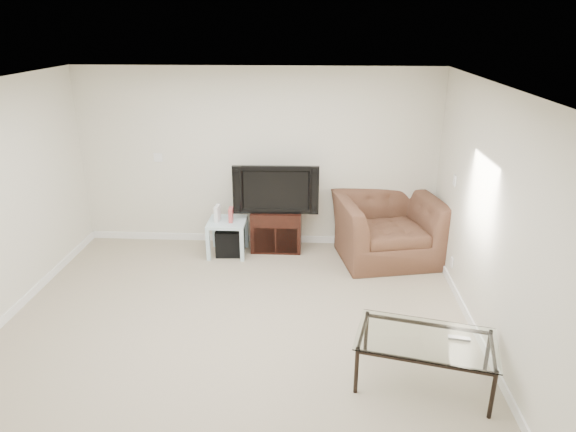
# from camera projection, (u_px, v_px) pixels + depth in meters

# --- Properties ---
(floor) EXTENTS (5.00, 5.00, 0.00)m
(floor) POSITION_uv_depth(u_px,v_px,m) (233.00, 339.00, 5.24)
(floor) COLOR tan
(floor) RESTS_ON ground
(ceiling) EXTENTS (5.00, 5.00, 0.00)m
(ceiling) POSITION_uv_depth(u_px,v_px,m) (222.00, 89.00, 4.35)
(ceiling) COLOR white
(ceiling) RESTS_ON ground
(wall_back) EXTENTS (5.00, 0.02, 2.50)m
(wall_back) POSITION_uv_depth(u_px,v_px,m) (257.00, 159.00, 7.13)
(wall_back) COLOR silver
(wall_back) RESTS_ON ground
(wall_right) EXTENTS (0.02, 5.00, 2.50)m
(wall_right) POSITION_uv_depth(u_px,v_px,m) (500.00, 231.00, 4.67)
(wall_right) COLOR silver
(wall_right) RESTS_ON ground
(plate_back) EXTENTS (0.12, 0.02, 0.12)m
(plate_back) POSITION_uv_depth(u_px,v_px,m) (158.00, 158.00, 7.19)
(plate_back) COLOR white
(plate_back) RESTS_ON wall_back
(plate_right_switch) EXTENTS (0.02, 0.09, 0.13)m
(plate_right_switch) POSITION_uv_depth(u_px,v_px,m) (455.00, 180.00, 6.16)
(plate_right_switch) COLOR white
(plate_right_switch) RESTS_ON wall_right
(plate_right_outlet) EXTENTS (0.02, 0.08, 0.12)m
(plate_right_outlet) POSITION_uv_depth(u_px,v_px,m) (452.00, 262.00, 6.22)
(plate_right_outlet) COLOR white
(plate_right_outlet) RESTS_ON wall_right
(tv_stand) EXTENTS (0.70, 0.48, 0.58)m
(tv_stand) POSITION_uv_depth(u_px,v_px,m) (277.00, 229.00, 7.25)
(tv_stand) COLOR black
(tv_stand) RESTS_ON floor
(dvd_player) EXTENTS (0.35, 0.25, 0.05)m
(dvd_player) POSITION_uv_depth(u_px,v_px,m) (276.00, 217.00, 7.15)
(dvd_player) COLOR black
(dvd_player) RESTS_ON tv_stand
(television) EXTENTS (1.09, 0.24, 0.67)m
(television) POSITION_uv_depth(u_px,v_px,m) (276.00, 187.00, 7.00)
(television) COLOR black
(television) RESTS_ON tv_stand
(side_table) EXTENTS (0.51, 0.51, 0.49)m
(side_table) POSITION_uv_depth(u_px,v_px,m) (228.00, 237.00, 7.09)
(side_table) COLOR #C7ECF7
(side_table) RESTS_ON floor
(subwoofer) EXTENTS (0.40, 0.40, 0.38)m
(subwoofer) POSITION_uv_depth(u_px,v_px,m) (230.00, 241.00, 7.13)
(subwoofer) COLOR black
(subwoofer) RESTS_ON floor
(game_console) EXTENTS (0.06, 0.17, 0.22)m
(game_console) POSITION_uv_depth(u_px,v_px,m) (217.00, 213.00, 6.95)
(game_console) COLOR white
(game_console) RESTS_ON side_table
(game_case) EXTENTS (0.06, 0.14, 0.19)m
(game_case) POSITION_uv_depth(u_px,v_px,m) (231.00, 215.00, 6.95)
(game_case) COLOR #CC4C4C
(game_case) RESTS_ON side_table
(recliner) EXTENTS (1.46, 1.11, 1.15)m
(recliner) POSITION_uv_depth(u_px,v_px,m) (388.00, 218.00, 6.86)
(recliner) COLOR #4C3E23
(recliner) RESTS_ON floor
(coffee_table) EXTENTS (1.31, 0.92, 0.46)m
(coffee_table) POSITION_uv_depth(u_px,v_px,m) (424.00, 361.00, 4.53)
(coffee_table) COLOR black
(coffee_table) RESTS_ON floor
(remote) EXTENTS (0.19, 0.08, 0.02)m
(remote) POSITION_uv_depth(u_px,v_px,m) (459.00, 338.00, 4.43)
(remote) COLOR #B2B2B7
(remote) RESTS_ON coffee_table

